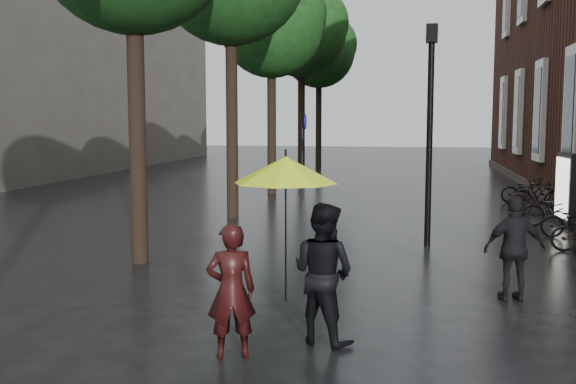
% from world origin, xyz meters
% --- Properties ---
extents(street_trees, '(4.33, 34.03, 8.91)m').
position_xyz_m(street_trees, '(-3.99, 15.91, 6.34)').
color(street_trees, black).
rests_on(street_trees, ground).
extents(person_burgundy, '(0.67, 0.55, 1.57)m').
position_xyz_m(person_burgundy, '(-1.04, 2.38, 0.78)').
color(person_burgundy, black).
rests_on(person_burgundy, ground).
extents(person_black, '(1.04, 0.96, 1.73)m').
position_xyz_m(person_black, '(-0.07, 3.09, 0.87)').
color(person_black, black).
rests_on(person_black, ground).
extents(lime_umbrella, '(1.22, 1.22, 1.78)m').
position_xyz_m(lime_umbrella, '(-0.46, 2.66, 2.16)').
color(lime_umbrella, black).
rests_on(lime_umbrella, ground).
extents(pedestrian_walking, '(1.00, 0.59, 1.59)m').
position_xyz_m(pedestrian_walking, '(2.51, 5.49, 0.80)').
color(pedestrian_walking, black).
rests_on(pedestrian_walking, ground).
extents(parked_bicycles, '(2.02, 13.44, 1.04)m').
position_xyz_m(parked_bicycles, '(4.61, 11.17, 0.46)').
color(parked_bicycles, black).
rests_on(parked_bicycles, ground).
extents(ad_lightbox, '(0.28, 1.23, 1.86)m').
position_xyz_m(ad_lightbox, '(4.87, 13.13, 0.94)').
color(ad_lightbox, black).
rests_on(ad_lightbox, ground).
extents(lamp_post, '(0.24, 0.24, 4.69)m').
position_xyz_m(lamp_post, '(1.32, 9.68, 2.85)').
color(lamp_post, black).
rests_on(lamp_post, ground).
extents(cycle_sign, '(0.15, 0.52, 2.88)m').
position_xyz_m(cycle_sign, '(-2.73, 18.09, 1.90)').
color(cycle_sign, '#262628').
rests_on(cycle_sign, ground).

